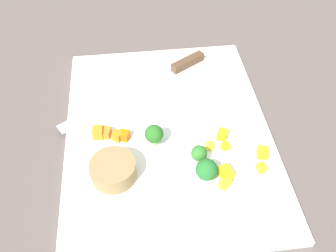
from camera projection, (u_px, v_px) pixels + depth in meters
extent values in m
plane|color=#554A46|center=(168.00, 134.00, 0.65)|extent=(4.00, 4.00, 0.00)
cube|color=white|center=(168.00, 132.00, 0.65)|extent=(0.46, 0.35, 0.01)
cylinder|color=olive|center=(113.00, 170.00, 0.57)|extent=(0.07, 0.07, 0.03)
cube|color=silver|center=(101.00, 109.00, 0.67)|extent=(0.11, 0.16, 0.00)
cube|color=#523826|center=(188.00, 62.00, 0.76)|extent=(0.05, 0.07, 0.02)
cube|color=orange|center=(106.00, 133.00, 0.63)|extent=(0.02, 0.02, 0.01)
cube|color=orange|center=(98.00, 131.00, 0.63)|extent=(0.02, 0.02, 0.02)
cube|color=orange|center=(117.00, 136.00, 0.62)|extent=(0.02, 0.02, 0.02)
cube|color=orange|center=(124.00, 135.00, 0.62)|extent=(0.02, 0.02, 0.02)
cube|color=yellow|center=(210.00, 146.00, 0.61)|extent=(0.01, 0.01, 0.01)
cube|color=yellow|center=(225.00, 146.00, 0.61)|extent=(0.02, 0.02, 0.01)
cube|color=yellow|center=(262.00, 153.00, 0.60)|extent=(0.02, 0.02, 0.01)
cube|color=yellow|center=(222.00, 135.00, 0.63)|extent=(0.02, 0.02, 0.02)
cube|color=yellow|center=(226.00, 173.00, 0.57)|extent=(0.03, 0.02, 0.02)
cube|color=yellow|center=(261.00, 168.00, 0.58)|extent=(0.02, 0.02, 0.01)
cube|color=yellow|center=(225.00, 183.00, 0.56)|extent=(0.02, 0.02, 0.01)
cylinder|color=#82AE59|center=(206.00, 175.00, 0.57)|extent=(0.01, 0.01, 0.01)
sphere|color=#226528|center=(207.00, 170.00, 0.56)|extent=(0.03, 0.03, 0.03)
cylinder|color=#8BC35C|center=(199.00, 159.00, 0.59)|extent=(0.01, 0.01, 0.02)
sphere|color=#2F7128|center=(199.00, 153.00, 0.58)|extent=(0.03, 0.03, 0.03)
cylinder|color=#82B76B|center=(154.00, 140.00, 0.62)|extent=(0.01, 0.01, 0.02)
sphere|color=#276421|center=(154.00, 134.00, 0.60)|extent=(0.03, 0.03, 0.03)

